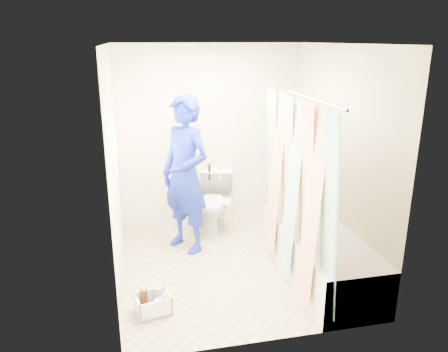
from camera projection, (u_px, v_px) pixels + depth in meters
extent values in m
plane|color=tan|center=(232.00, 266.00, 4.91)|extent=(2.60, 2.60, 0.00)
cube|color=silver|center=(234.00, 44.00, 4.19)|extent=(2.40, 2.60, 0.02)
cube|color=beige|center=(210.00, 137.00, 5.76)|extent=(2.40, 0.02, 2.40)
cube|color=beige|center=(272.00, 209.00, 3.34)|extent=(2.40, 0.02, 2.40)
cube|color=beige|center=(115.00, 171.00, 4.31)|extent=(0.02, 2.60, 2.40)
cube|color=beige|center=(339.00, 157.00, 4.79)|extent=(0.02, 2.60, 2.40)
cube|color=silver|center=(320.00, 256.00, 4.61)|extent=(0.70, 1.75, 0.50)
cube|color=silver|center=(321.00, 238.00, 4.55)|extent=(0.58, 1.63, 0.06)
cylinder|color=silver|center=(299.00, 95.00, 4.03)|extent=(0.02, 1.90, 0.02)
cube|color=silver|center=(294.00, 190.00, 4.31)|extent=(0.06, 1.75, 1.80)
imported|color=white|center=(214.00, 203.00, 5.73)|extent=(0.66, 0.86, 0.78)
cube|color=silver|center=(212.00, 201.00, 5.59)|extent=(0.52, 0.35, 0.04)
cylinder|color=black|center=(210.00, 172.00, 5.82)|extent=(0.04, 0.04, 0.23)
cylinder|color=gold|center=(209.00, 163.00, 5.79)|extent=(0.06, 0.06, 0.03)
cylinder|color=silver|center=(220.00, 174.00, 5.82)|extent=(0.03, 0.03, 0.19)
imported|color=#0F1D9F|center=(185.00, 175.00, 5.08)|extent=(0.76, 0.81, 1.86)
cube|color=silver|center=(154.00, 311.00, 4.07)|extent=(0.36, 0.31, 0.03)
cube|color=silver|center=(138.00, 308.00, 3.99)|extent=(0.07, 0.25, 0.19)
cube|color=silver|center=(168.00, 300.00, 4.11)|extent=(0.07, 0.25, 0.19)
cube|color=silver|center=(156.00, 311.00, 3.95)|extent=(0.31, 0.08, 0.19)
cube|color=silver|center=(150.00, 298.00, 4.15)|extent=(0.31, 0.08, 0.19)
cylinder|color=#3D1C0C|center=(144.00, 300.00, 4.05)|extent=(0.07, 0.07, 0.21)
cylinder|color=white|center=(158.00, 297.00, 4.11)|extent=(0.07, 0.07, 0.19)
cylinder|color=beige|center=(157.00, 306.00, 4.01)|extent=(0.05, 0.05, 0.13)
cylinder|color=#3D1C0C|center=(147.00, 312.00, 3.98)|extent=(0.06, 0.06, 0.06)
cylinder|color=gold|center=(147.00, 309.00, 3.97)|extent=(0.06, 0.06, 0.01)
imported|color=silver|center=(164.00, 301.00, 4.04)|extent=(0.12, 0.12, 0.20)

